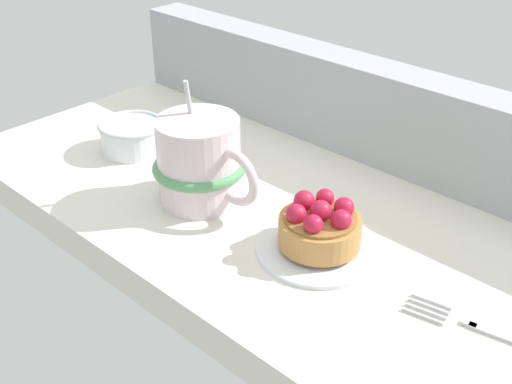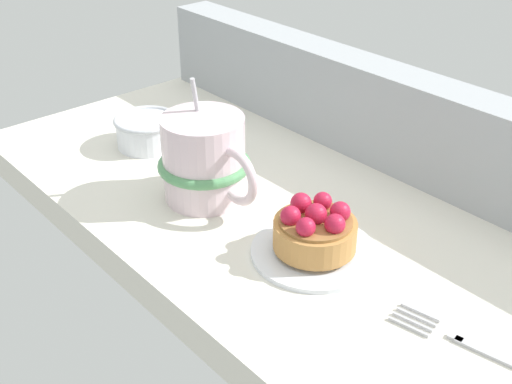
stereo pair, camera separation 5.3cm
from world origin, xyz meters
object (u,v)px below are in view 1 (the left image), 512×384
Objects in this scene: dessert_plate at (319,247)px; coffee_mug at (201,162)px; sugar_bowl at (132,135)px; raspberry_tart at (320,226)px; dessert_fork at (512,339)px.

coffee_mug is (-14.88, -1.23, 4.12)cm from dessert_plate.
coffee_mug reaches higher than sugar_bowl.
dessert_plate is 0.90× the size of coffee_mug.
coffee_mug is at bearing -175.25° from dessert_plate.
raspberry_tart is 0.44× the size of dessert_fork.
raspberry_tart reaches higher than sugar_bowl.
raspberry_tart is at bearing -177.47° from dessert_fork.
dessert_plate is 18.74cm from dessert_fork.
sugar_bowl reaches higher than dessert_fork.
coffee_mug is 15.15cm from sugar_bowl.
dessert_fork is (33.60, 2.07, -4.25)cm from coffee_mug.
raspberry_tart is 18.93cm from dessert_fork.
sugar_bowl is (-48.38, 0.07, 1.71)cm from dessert_fork.
dessert_fork is 48.41cm from sugar_bowl.
sugar_bowl is (-29.66, 0.90, 1.59)cm from dessert_plate.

